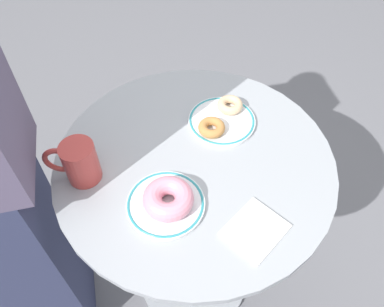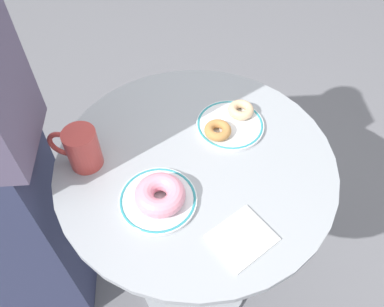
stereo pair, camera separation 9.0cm
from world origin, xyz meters
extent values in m
cube|color=slate|center=(0.00, 0.00, -0.01)|extent=(7.00, 7.00, 0.02)
cylinder|color=#999EA3|center=(0.00, 0.00, 0.73)|extent=(0.68, 0.68, 0.02)
cylinder|color=#999EA3|center=(0.00, 0.00, 0.37)|extent=(0.06, 0.06, 0.70)
cylinder|color=#999EA3|center=(0.00, 0.00, 0.01)|extent=(0.41, 0.41, 0.03)
cylinder|color=white|center=(-0.14, -0.02, 0.74)|extent=(0.17, 0.17, 0.01)
torus|color=teal|center=(-0.14, -0.02, 0.75)|extent=(0.17, 0.17, 0.01)
cylinder|color=white|center=(0.14, 0.01, 0.74)|extent=(0.17, 0.17, 0.01)
torus|color=teal|center=(0.14, 0.01, 0.75)|extent=(0.17, 0.17, 0.01)
torus|color=pink|center=(-0.14, -0.03, 0.77)|extent=(0.15, 0.15, 0.04)
torus|color=#E0B789|center=(0.19, 0.02, 0.76)|extent=(0.10, 0.10, 0.02)
torus|color=#BC7F42|center=(0.09, 0.01, 0.76)|extent=(0.07, 0.07, 0.02)
cube|color=white|center=(-0.08, -0.21, 0.74)|extent=(0.13, 0.12, 0.01)
cylinder|color=#B73D38|center=(-0.18, 0.18, 0.79)|extent=(0.08, 0.08, 0.10)
torus|color=#B73D38|center=(-0.21, 0.22, 0.80)|extent=(0.05, 0.07, 0.08)
cube|color=#2D3351|center=(-0.42, 0.38, 0.41)|extent=(0.42, 0.41, 0.83)
camera|label=1|loc=(-0.48, -0.32, 1.48)|focal=36.48mm
camera|label=2|loc=(-0.42, -0.39, 1.48)|focal=36.48mm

